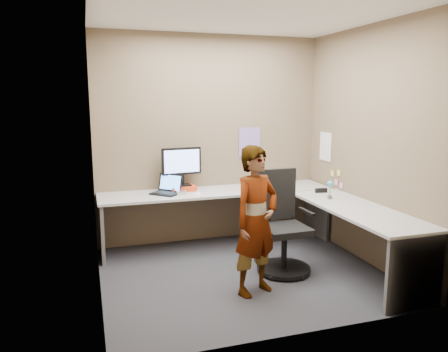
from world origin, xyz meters
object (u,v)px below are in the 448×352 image
object	(u,v)px
office_chair	(282,231)
person	(256,221)
monitor	(182,163)
desk	(267,210)

from	to	relation	value
office_chair	person	bearing A→B (deg)	-139.32
monitor	person	bearing A→B (deg)	-81.78
desk	office_chair	distance (m)	0.44
person	desk	bearing A→B (deg)	36.82
office_chair	person	world-z (taller)	person
desk	person	distance (m)	0.98
monitor	office_chair	xyz separation A→B (m)	(0.87, -1.15, -0.63)
monitor	person	distance (m)	1.66
office_chair	person	xyz separation A→B (m)	(-0.48, -0.43, 0.28)
desk	office_chair	bearing A→B (deg)	-89.94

